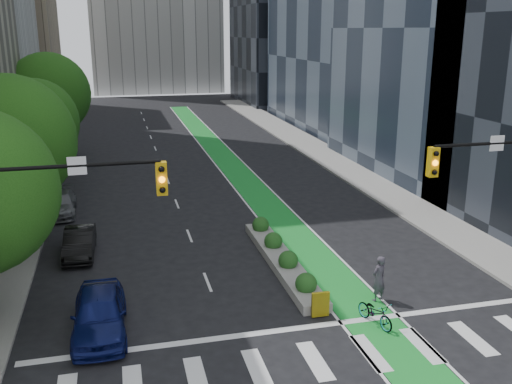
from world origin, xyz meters
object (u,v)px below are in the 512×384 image
bicycle (375,313)px  parked_car_left_mid (79,242)px  parked_car_left_far (60,204)px  parked_car_left_near (99,313)px  median_planter (282,258)px  cyclist (379,279)px

bicycle → parked_car_left_mid: 14.80m
parked_car_left_far → parked_car_left_near: bearing=-82.2°
median_planter → parked_car_left_mid: bearing=158.9°
bicycle → parked_car_left_far: 21.02m
cyclist → parked_car_left_mid: cyclist is taller
median_planter → parked_car_left_near: size_ratio=2.17×
median_planter → parked_car_left_mid: 9.94m
parked_car_left_near → parked_car_left_far: parked_car_left_near is taller
cyclist → parked_car_left_mid: 14.49m
bicycle → cyclist: cyclist is taller
parked_car_left_mid → parked_car_left_far: size_ratio=0.91×
median_planter → parked_car_left_mid: size_ratio=2.56×
parked_car_left_near → bicycle: bearing=-9.6°
parked_car_left_mid → parked_car_left_far: parked_car_left_mid is taller
bicycle → parked_car_left_near: 10.18m
parked_car_left_near → parked_car_left_mid: 8.07m
bicycle → median_planter: bearing=90.2°
parked_car_left_mid → cyclist: bearing=-32.2°
cyclist → parked_car_left_near: bearing=-21.9°
bicycle → parked_car_left_mid: bearing=122.5°
median_planter → cyclist: size_ratio=5.29×
parked_car_left_mid → bicycle: bearing=-40.1°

